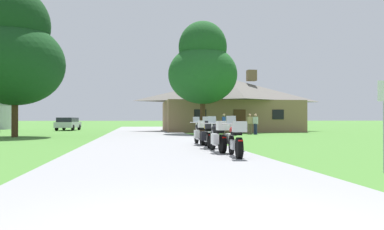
{
  "coord_description": "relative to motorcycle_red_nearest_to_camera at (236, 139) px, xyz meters",
  "views": [
    {
      "loc": [
        -0.76,
        -3.99,
        1.25
      ],
      "look_at": [
        2.26,
        18.29,
        1.47
      ],
      "focal_mm": 37.51,
      "sensor_mm": 36.0,
      "label": 1
    }
  ],
  "objects": [
    {
      "name": "bystander_tan_shirt_beside_signpost",
      "position": [
        6.0,
        19.44,
        0.31
      ],
      "size": [
        0.55,
        0.23,
        1.67
      ],
      "rotation": [
        0.0,
        0.0,
        3.11
      ],
      "color": "#75664C",
      "rests_on": "ground"
    },
    {
      "name": "asphalt_driveway",
      "position": [
        -2.29,
        9.73,
        -0.59
      ],
      "size": [
        6.4,
        80.0,
        0.06
      ],
      "primitive_type": "cube",
      "color": "gray",
      "rests_on": "ground"
    },
    {
      "name": "parked_silver_suv_far_left",
      "position": [
        -10.6,
        32.93,
        0.16
      ],
      "size": [
        2.23,
        4.74,
        1.4
      ],
      "rotation": [
        0.0,
        0.0,
        -0.09
      ],
      "color": "#ADAFB7",
      "rests_on": "ground"
    },
    {
      "name": "bystander_blue_shirt_by_tree",
      "position": [
        3.47,
        17.7,
        0.31
      ],
      "size": [
        0.33,
        0.52,
        1.67
      ],
      "rotation": [
        0.0,
        0.0,
        4.34
      ],
      "color": "#75664C",
      "rests_on": "ground"
    },
    {
      "name": "motorcycle_black_second_in_row",
      "position": [
        -0.16,
        1.86,
        -0.01
      ],
      "size": [
        0.78,
        2.08,
        1.3
      ],
      "rotation": [
        0.0,
        0.0,
        0.06
      ],
      "color": "black",
      "rests_on": "asphalt_driveway"
    },
    {
      "name": "tree_left_near",
      "position": [
        -11.49,
        16.82,
        5.25
      ],
      "size": [
        6.75,
        6.75,
        10.29
      ],
      "color": "#422D19",
      "rests_on": "ground"
    },
    {
      "name": "tree_by_lodge_front",
      "position": [
        2.25,
        20.27,
        4.96
      ],
      "size": [
        5.68,
        5.68,
        9.3
      ],
      "color": "#422D19",
      "rests_on": "ground"
    },
    {
      "name": "motorcycle_yellow_third_in_row",
      "position": [
        -0.14,
        4.1,
        -0.01
      ],
      "size": [
        0.8,
        2.08,
        1.3
      ],
      "rotation": [
        0.0,
        0.0,
        -0.07
      ],
      "color": "black",
      "rests_on": "asphalt_driveway"
    },
    {
      "name": "ground_plane",
      "position": [
        -2.29,
        11.73,
        -0.62
      ],
      "size": [
        500.0,
        500.0,
        0.0
      ],
      "primitive_type": "plane",
      "color": "#42752D"
    },
    {
      "name": "bystander_white_shirt_near_lodge",
      "position": [
        6.37,
        19.1,
        0.31
      ],
      "size": [
        0.37,
        0.49,
        1.67
      ],
      "rotation": [
        0.0,
        0.0,
        5.24
      ],
      "color": "navy",
      "rests_on": "ground"
    },
    {
      "name": "motorcycle_black_farthest_in_row",
      "position": [
        -0.16,
        6.12,
        -0.01
      ],
      "size": [
        0.76,
        2.08,
        1.3
      ],
      "rotation": [
        0.0,
        0.0,
        0.05
      ],
      "color": "black",
      "rests_on": "asphalt_driveway"
    },
    {
      "name": "motorcycle_red_nearest_to_camera",
      "position": [
        0.0,
        0.0,
        0.0
      ],
      "size": [
        0.66,
        2.08,
        1.3
      ],
      "rotation": [
        0.0,
        0.0,
        -0.07
      ],
      "color": "black",
      "rests_on": "asphalt_driveway"
    },
    {
      "name": "stone_lodge",
      "position": [
        6.15,
        27.45,
        2.13
      ],
      "size": [
        13.78,
        8.81,
        6.24
      ],
      "color": "#896B4C",
      "rests_on": "ground"
    }
  ]
}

